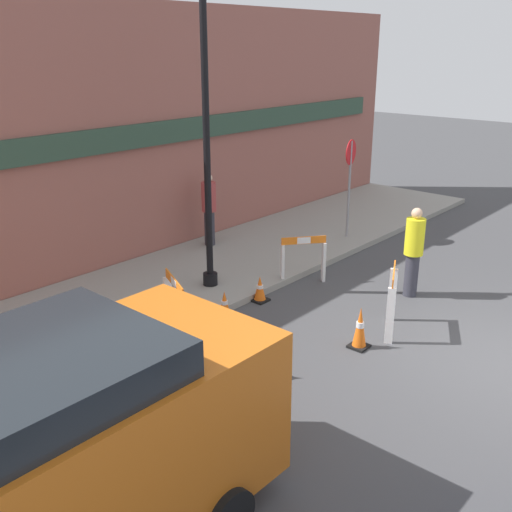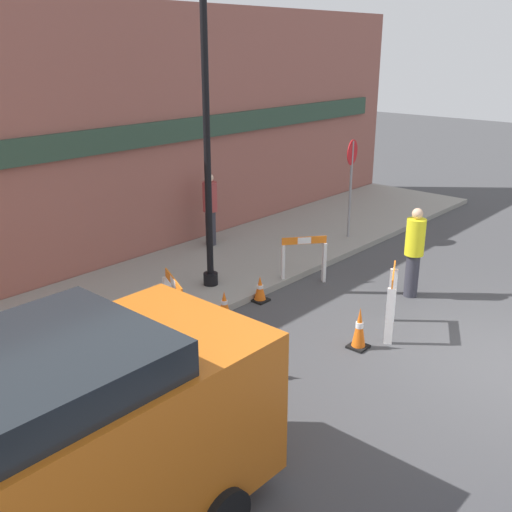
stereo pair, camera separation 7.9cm
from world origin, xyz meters
The scene contains 15 objects.
ground_plane centered at (0.00, 0.00, 0.00)m, with size 60.00×60.00×0.00m, color #424244.
sidewalk_slab centered at (0.00, 6.17, 0.07)m, with size 18.00×3.35×0.13m.
storefront_facade centered at (0.00, 7.92, 2.75)m, with size 18.00×0.22×5.50m.
streetlamp_post centered at (-1.05, 5.47, 4.07)m, with size 0.44×0.44×6.22m.
stop_sign centered at (3.38, 5.16, 1.73)m, with size 0.59×0.13×2.39m.
barricade_0 centered at (-2.94, 4.35, 0.62)m, with size 0.54×0.94×1.13m.
barricade_1 centered at (-0.29, 1.90, 0.62)m, with size 0.91×0.55×1.13m.
barricade_2 centered at (0.50, 4.35, 0.54)m, with size 0.80×0.68×0.99m.
traffic_cone_0 centered at (-1.76, 4.40, 0.24)m, with size 0.30×0.30×0.51m.
traffic_cone_1 centered at (-1.13, 1.98, 0.34)m, with size 0.30×0.30×0.71m.
traffic_cone_2 centered at (-2.82, 2.49, 0.24)m, with size 0.30×0.30×0.50m.
traffic_cone_3 centered at (-0.79, 4.40, 0.24)m, with size 0.30×0.30×0.51m.
person_worker centered at (1.35, 2.38, 0.95)m, with size 0.50×0.50×1.76m.
person_pedestrian centered at (0.71, 7.26, 1.05)m, with size 0.44×0.44×1.70m.
work_van centered at (-7.01, 1.80, 1.24)m, with size 5.14×2.16×2.27m.
Camera 1 is at (-8.74, -2.44, 4.65)m, focal length 42.00 mm.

